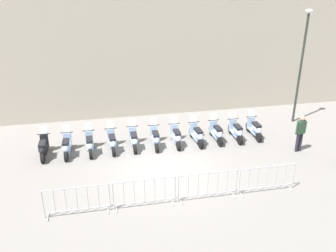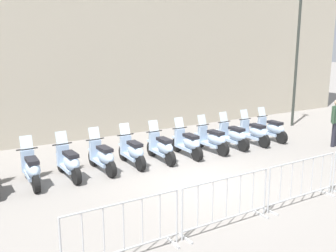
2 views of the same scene
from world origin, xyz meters
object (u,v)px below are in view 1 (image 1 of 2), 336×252
object	(u,v)px
motorcycle_4	(134,139)
motorcycle_10	(255,129)
motorcycle_1	(67,146)
motorcycle_6	(176,136)
motorcycle_7	(197,135)
street_lamp	(302,57)
motorcycle_5	(155,138)
motorcycle_8	(216,132)
motorcycle_0	(43,148)
motorcycle_3	(112,141)
officer_mid_plaza	(301,131)
barrier_segment_3	(267,179)
motorcycle_9	(236,131)
motorcycle_2	(90,144)
barrier_segment_0	(77,201)
barrier_segment_1	(145,193)
barrier_segment_2	(208,186)

from	to	relation	value
motorcycle_4	motorcycle_10	xyz separation A→B (m)	(5.87, 1.17, 0.00)
motorcycle_1	motorcycle_6	size ratio (longest dim) A/B	1.00
motorcycle_7	street_lamp	distance (m)	6.87
motorcycle_5	motorcycle_6	bearing A→B (deg)	10.36
motorcycle_8	motorcycle_6	bearing A→B (deg)	-167.80
motorcycle_4	street_lamp	bearing A→B (deg)	20.58
motorcycle_0	motorcycle_3	distance (m)	3.00
motorcycle_6	street_lamp	xyz separation A→B (m)	(6.50, 2.87, 3.10)
motorcycle_1	officer_mid_plaza	size ratio (longest dim) A/B	0.99
motorcycle_5	motorcycle_6	xyz separation A→B (m)	(0.98, 0.18, 0.00)
barrier_segment_3	officer_mid_plaza	world-z (taller)	officer_mid_plaza
motorcycle_9	motorcycle_10	world-z (taller)	same
motorcycle_2	motorcycle_4	distance (m)	1.99
motorcycle_1	motorcycle_7	bearing A→B (deg)	11.22
motorcycle_10	barrier_segment_0	distance (m)	9.56
motorcycle_3	motorcycle_4	world-z (taller)	same
motorcycle_0	motorcycle_5	xyz separation A→B (m)	(4.89, 0.97, 0.00)
motorcycle_5	officer_mid_plaza	distance (m)	6.58
motorcycle_3	motorcycle_4	size ratio (longest dim) A/B	0.99
officer_mid_plaza	motorcycle_10	bearing A→B (deg)	137.30
barrier_segment_0	barrier_segment_1	xyz separation A→B (m)	(2.23, 0.44, 0.00)
motorcycle_8	barrier_segment_0	distance (m)	7.83
motorcycle_3	barrier_segment_0	world-z (taller)	motorcycle_3
motorcycle_7	street_lamp	xyz separation A→B (m)	(5.51, 2.70, 3.10)
barrier_segment_3	motorcycle_0	bearing A→B (deg)	163.10
motorcycle_8	officer_mid_plaza	world-z (taller)	officer_mid_plaza
motorcycle_1	motorcycle_2	world-z (taller)	same
officer_mid_plaza	motorcycle_8	bearing A→B (deg)	163.18
motorcycle_4	barrier_segment_3	xyz separation A→B (m)	(5.21, -3.60, 0.07)
barrier_segment_1	street_lamp	bearing A→B (deg)	44.77
motorcycle_10	motorcycle_3	bearing A→B (deg)	-168.36
motorcycle_2	barrier_segment_1	distance (m)	4.83
barrier_segment_3	street_lamp	xyz separation A→B (m)	(3.26, 6.78, 3.03)
motorcycle_8	motorcycle_9	world-z (taller)	same
motorcycle_0	motorcycle_4	size ratio (longest dim) A/B	1.00
motorcycle_2	motorcycle_4	xyz separation A→B (m)	(1.94, 0.46, 0.00)
motorcycle_5	officer_mid_plaza	world-z (taller)	officer_mid_plaza
motorcycle_2	officer_mid_plaza	distance (m)	9.48
barrier_segment_1	barrier_segment_2	xyz separation A→B (m)	(2.23, 0.44, 0.00)
barrier_segment_0	street_lamp	xyz separation A→B (m)	(9.96, 8.11, 3.03)
motorcycle_4	officer_mid_plaza	distance (m)	7.55
barrier_segment_1	motorcycle_5	bearing A→B (deg)	86.94
motorcycle_1	motorcycle_8	distance (m)	6.99
motorcycle_4	motorcycle_8	world-z (taller)	same
motorcycle_5	motorcycle_6	world-z (taller)	same
motorcycle_7	barrier_segment_0	bearing A→B (deg)	-129.45
barrier_segment_0	officer_mid_plaza	xyz separation A→B (m)	(9.02, 4.57, 0.45)
motorcycle_6	street_lamp	distance (m)	7.75
motorcycle_8	barrier_segment_1	size ratio (longest dim) A/B	0.80
motorcycle_0	motorcycle_6	distance (m)	5.98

